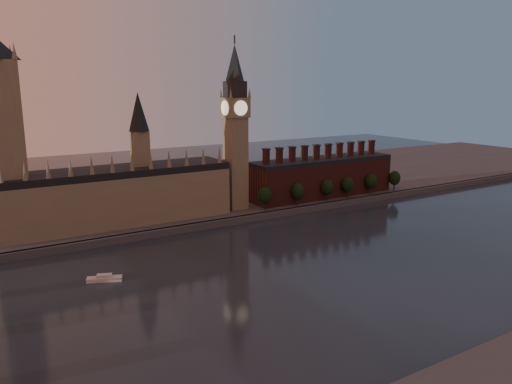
{
  "coord_description": "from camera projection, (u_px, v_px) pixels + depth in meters",
  "views": [
    {
      "loc": [
        -142.02,
        -163.34,
        82.98
      ],
      "look_at": [
        -8.47,
        55.0,
        26.85
      ],
      "focal_mm": 35.0,
      "sensor_mm": 36.0,
      "label": 1
    }
  ],
  "objects": [
    {
      "name": "ground",
      "position": [
        335.0,
        270.0,
        226.27
      ],
      "size": [
        900.0,
        900.0,
        0.0
      ],
      "primitive_type": "plane",
      "color": "black",
      "rests_on": "ground"
    },
    {
      "name": "north_bank",
      "position": [
        180.0,
        193.0,
        374.2
      ],
      "size": [
        900.0,
        182.0,
        4.0
      ],
      "color": "#46464B",
      "rests_on": "ground"
    },
    {
      "name": "palace_of_westminster",
      "position": [
        118.0,
        193.0,
        284.56
      ],
      "size": [
        130.0,
        30.3,
        74.0
      ],
      "color": "#7C7358",
      "rests_on": "north_bank"
    },
    {
      "name": "victoria_tower",
      "position": [
        2.0,
        132.0,
        248.27
      ],
      "size": [
        24.0,
        24.0,
        108.0
      ],
      "color": "#7C7358",
      "rests_on": "north_bank"
    },
    {
      "name": "big_ben",
      "position": [
        235.0,
        126.0,
        310.85
      ],
      "size": [
        15.0,
        15.0,
        107.0
      ],
      "color": "#7C7358",
      "rests_on": "north_bank"
    },
    {
      "name": "chimney_block",
      "position": [
        322.0,
        176.0,
        354.88
      ],
      "size": [
        110.0,
        25.0,
        37.0
      ],
      "color": "#50211E",
      "rests_on": "north_bank"
    },
    {
      "name": "embankment_tree_0",
      "position": [
        265.0,
        195.0,
        314.47
      ],
      "size": [
        8.6,
        8.6,
        14.88
      ],
      "color": "black",
      "rests_on": "north_bank"
    },
    {
      "name": "embankment_tree_1",
      "position": [
        298.0,
        191.0,
        326.74
      ],
      "size": [
        8.6,
        8.6,
        14.88
      ],
      "color": "black",
      "rests_on": "north_bank"
    },
    {
      "name": "embankment_tree_2",
      "position": [
        327.0,
        187.0,
        339.5
      ],
      "size": [
        8.6,
        8.6,
        14.88
      ],
      "color": "black",
      "rests_on": "north_bank"
    },
    {
      "name": "embankment_tree_3",
      "position": [
        347.0,
        184.0,
        348.54
      ],
      "size": [
        8.6,
        8.6,
        14.88
      ],
      "color": "black",
      "rests_on": "north_bank"
    },
    {
      "name": "embankment_tree_4",
      "position": [
        371.0,
        181.0,
        359.95
      ],
      "size": [
        8.6,
        8.6,
        14.88
      ],
      "color": "black",
      "rests_on": "north_bank"
    },
    {
      "name": "embankment_tree_5",
      "position": [
        395.0,
        178.0,
        372.25
      ],
      "size": [
        8.6,
        8.6,
        14.88
      ],
      "color": "black",
      "rests_on": "north_bank"
    },
    {
      "name": "river_boat",
      "position": [
        104.0,
        278.0,
        213.33
      ],
      "size": [
        15.18,
        9.39,
        2.94
      ],
      "rotation": [
        0.0,
        0.0,
        -0.38
      ],
      "color": "silver",
      "rests_on": "ground"
    }
  ]
}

